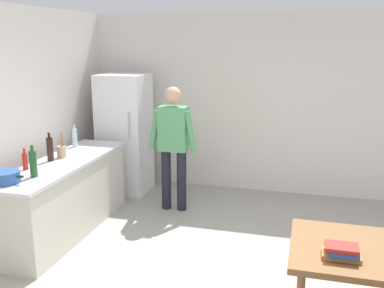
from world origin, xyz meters
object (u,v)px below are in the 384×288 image
at_px(bottle_water_clear, 75,137).
at_px(bottle_wine_dark, 50,149).
at_px(dining_table, 384,261).
at_px(bottle_wine_green, 33,163).
at_px(utensil_jar, 62,151).
at_px(book_stack, 342,252).
at_px(bottle_sauce_red, 25,161).
at_px(refrigerator, 125,134).
at_px(cooking_pot, 6,177).
at_px(person, 173,141).

height_order(bottle_water_clear, bottle_wine_dark, bottle_wine_dark).
relative_size(dining_table, bottle_wine_green, 4.12).
relative_size(utensil_jar, book_stack, 1.16).
xyz_separation_m(dining_table, bottle_wine_dark, (-3.54, 1.08, 0.37)).
relative_size(utensil_jar, bottle_sauce_red, 1.33).
relative_size(bottle_sauce_red, bottle_wine_dark, 0.71).
bearing_deg(refrigerator, cooking_pot, -94.85).
bearing_deg(bottle_wine_green, person, 58.63).
xyz_separation_m(person, dining_table, (2.35, -2.15, -0.31)).
relative_size(person, bottle_wine_dark, 5.00).
height_order(cooking_pot, bottle_wine_dark, bottle_wine_dark).
relative_size(cooking_pot, book_stack, 1.45).
xyz_separation_m(refrigerator, utensil_jar, (-0.19, -1.45, 0.08)).
xyz_separation_m(refrigerator, bottle_sauce_red, (-0.30, -2.00, 0.10)).
distance_m(person, cooking_pot, 2.22).
bearing_deg(utensil_jar, cooking_pot, -90.90).
distance_m(bottle_sauce_red, bottle_water_clear, 1.09).
distance_m(person, utensil_jar, 1.45).
bearing_deg(utensil_jar, bottle_wine_dark, -105.28).
xyz_separation_m(dining_table, cooking_pot, (-3.51, 0.25, 0.29)).
height_order(person, bottle_water_clear, person).
distance_m(person, bottle_water_clear, 1.32).
bearing_deg(bottle_water_clear, cooking_pot, -85.86).
height_order(person, utensil_jar, person).
height_order(refrigerator, bottle_water_clear, refrigerator).
xyz_separation_m(bottle_wine_dark, book_stack, (3.21, -1.28, -0.25)).
bearing_deg(utensil_jar, person, 38.16).
xyz_separation_m(utensil_jar, book_stack, (3.17, -1.44, -0.18)).
height_order(cooking_pot, bottle_wine_green, bottle_wine_green).
height_order(dining_table, book_stack, book_stack).
bearing_deg(book_stack, bottle_water_clear, 148.99).
distance_m(bottle_wine_green, bottle_sauce_red, 0.32).
height_order(refrigerator, bottle_wine_green, refrigerator).
distance_m(cooking_pot, bottle_wine_green, 0.30).
xyz_separation_m(person, bottle_wine_dark, (-1.19, -1.06, 0.07)).
bearing_deg(bottle_wine_dark, bottle_wine_green, -72.86).
height_order(person, bottle_sauce_red, person).
bearing_deg(refrigerator, bottle_water_clear, -109.20).
height_order(refrigerator, cooking_pot, refrigerator).
bearing_deg(dining_table, bottle_sauce_red, 169.06).
relative_size(cooking_pot, bottle_wine_dark, 1.18).
distance_m(cooking_pot, book_stack, 3.22).
relative_size(cooking_pot, bottle_sauce_red, 1.67).
xyz_separation_m(bottle_water_clear, bottle_wine_dark, (0.08, -0.70, 0.02)).
bearing_deg(bottle_sauce_red, utensil_jar, 78.60).
height_order(utensil_jar, book_stack, utensil_jar).
distance_m(bottle_water_clear, bottle_wine_dark, 0.71).
distance_m(dining_table, bottle_sauce_red, 3.68).
xyz_separation_m(bottle_water_clear, book_stack, (3.29, -1.98, -0.23)).
height_order(dining_table, utensil_jar, utensil_jar).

